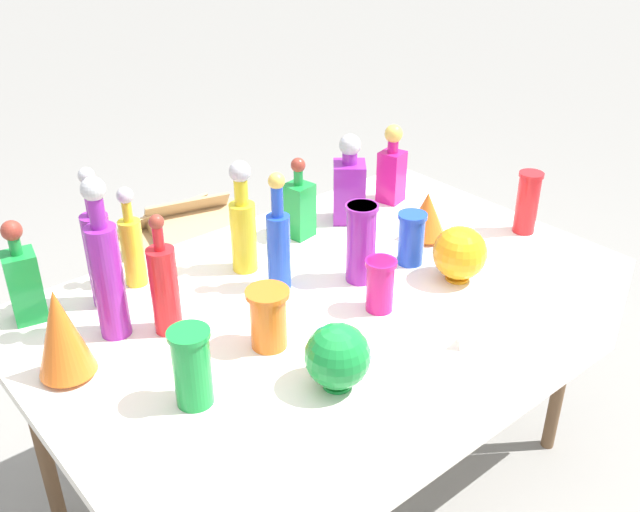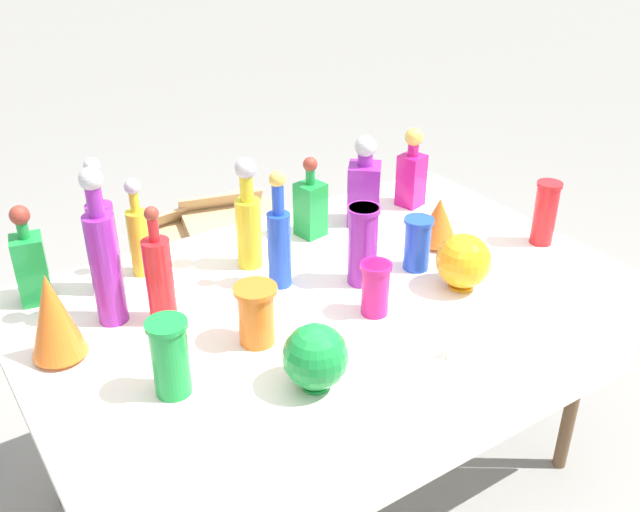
{
  "view_description": "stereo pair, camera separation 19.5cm",
  "coord_description": "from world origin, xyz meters",
  "px_view_note": "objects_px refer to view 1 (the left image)",
  "views": [
    {
      "loc": [
        -1.1,
        -1.3,
        1.81
      ],
      "look_at": [
        0.0,
        0.0,
        0.86
      ],
      "focal_mm": 40.0,
      "sensor_mm": 36.0,
      "label": 1
    },
    {
      "loc": [
        -0.95,
        -1.42,
        1.81
      ],
      "look_at": [
        0.0,
        0.0,
        0.86
      ],
      "focal_mm": 40.0,
      "sensor_mm": 36.0,
      "label": 2
    }
  ],
  "objects_px": {
    "tall_bottle_0": "(243,224)",
    "slender_vase_1": "(268,316)",
    "slender_vase_3": "(192,365)",
    "fluted_vase_0": "(61,332)",
    "slender_vase_0": "(528,201)",
    "fluted_vase_1": "(427,215)",
    "square_decanter_1": "(392,168)",
    "round_bowl_1": "(338,356)",
    "tall_bottle_2": "(132,245)",
    "cardboard_box_behind_right": "(182,266)",
    "tall_bottle_3": "(278,242)",
    "cardboard_box_behind_left": "(206,261)",
    "square_decanter_2": "(23,280)",
    "tall_bottle_4": "(164,286)",
    "slender_vase_4": "(361,241)",
    "slender_vase_5": "(411,237)",
    "square_decanter_0": "(299,206)",
    "square_decanter_3": "(349,185)",
    "slender_vase_2": "(380,283)",
    "tall_bottle_1": "(100,253)",
    "round_bowl_0": "(460,253)",
    "tall_bottle_5": "(107,270)"
  },
  "relations": [
    {
      "from": "tall_bottle_0",
      "to": "slender_vase_1",
      "type": "xyz_separation_m",
      "value": [
        -0.17,
        -0.35,
        -0.06
      ]
    },
    {
      "from": "slender_vase_3",
      "to": "fluted_vase_0",
      "type": "relative_size",
      "value": 0.82
    },
    {
      "from": "slender_vase_0",
      "to": "fluted_vase_1",
      "type": "height_order",
      "value": "slender_vase_0"
    },
    {
      "from": "square_decanter_1",
      "to": "round_bowl_1",
      "type": "bearing_deg",
      "value": -141.79
    },
    {
      "from": "tall_bottle_2",
      "to": "cardboard_box_behind_right",
      "type": "relative_size",
      "value": 0.49
    },
    {
      "from": "tall_bottle_3",
      "to": "cardboard_box_behind_left",
      "type": "distance_m",
      "value": 1.4
    },
    {
      "from": "square_decanter_1",
      "to": "slender_vase_1",
      "type": "distance_m",
      "value": 0.94
    },
    {
      "from": "square_decanter_2",
      "to": "slender_vase_1",
      "type": "distance_m",
      "value": 0.64
    },
    {
      "from": "tall_bottle_4",
      "to": "fluted_vase_0",
      "type": "relative_size",
      "value": 1.42
    },
    {
      "from": "slender_vase_0",
      "to": "slender_vase_4",
      "type": "bearing_deg",
      "value": 168.99
    },
    {
      "from": "slender_vase_1",
      "to": "slender_vase_5",
      "type": "distance_m",
      "value": 0.57
    },
    {
      "from": "square_decanter_0",
      "to": "slender_vase_0",
      "type": "height_order",
      "value": "square_decanter_0"
    },
    {
      "from": "square_decanter_0",
      "to": "square_decanter_3",
      "type": "xyz_separation_m",
      "value": [
        0.2,
        -0.02,
        0.02
      ]
    },
    {
      "from": "slender_vase_0",
      "to": "slender_vase_2",
      "type": "bearing_deg",
      "value": -177.64
    },
    {
      "from": "slender_vase_3",
      "to": "square_decanter_1",
      "type": "bearing_deg",
      "value": 23.74
    },
    {
      "from": "tall_bottle_2",
      "to": "slender_vase_4",
      "type": "bearing_deg",
      "value": -38.25
    },
    {
      "from": "tall_bottle_1",
      "to": "fluted_vase_0",
      "type": "height_order",
      "value": "tall_bottle_1"
    },
    {
      "from": "slender_vase_4",
      "to": "fluted_vase_0",
      "type": "distance_m",
      "value": 0.82
    },
    {
      "from": "tall_bottle_2",
      "to": "slender_vase_0",
      "type": "distance_m",
      "value": 1.22
    },
    {
      "from": "tall_bottle_1",
      "to": "tall_bottle_2",
      "type": "height_order",
      "value": "tall_bottle_1"
    },
    {
      "from": "round_bowl_1",
      "to": "cardboard_box_behind_left",
      "type": "bearing_deg",
      "value": 69.6
    },
    {
      "from": "tall_bottle_4",
      "to": "square_decanter_2",
      "type": "xyz_separation_m",
      "value": [
        -0.25,
        0.28,
        -0.01
      ]
    },
    {
      "from": "cardboard_box_behind_right",
      "to": "slender_vase_4",
      "type": "bearing_deg",
      "value": -95.75
    },
    {
      "from": "slender_vase_1",
      "to": "fluted_vase_1",
      "type": "height_order",
      "value": "same"
    },
    {
      "from": "square_decanter_2",
      "to": "slender_vase_4",
      "type": "distance_m",
      "value": 0.89
    },
    {
      "from": "square_decanter_2",
      "to": "slender_vase_3",
      "type": "distance_m",
      "value": 0.58
    },
    {
      "from": "square_decanter_1",
      "to": "square_decanter_2",
      "type": "height_order",
      "value": "square_decanter_2"
    },
    {
      "from": "tall_bottle_3",
      "to": "tall_bottle_0",
      "type": "bearing_deg",
      "value": 96.54
    },
    {
      "from": "square_decanter_3",
      "to": "fluted_vase_0",
      "type": "relative_size",
      "value": 1.3
    },
    {
      "from": "square_decanter_0",
      "to": "square_decanter_3",
      "type": "bearing_deg",
      "value": -5.03
    },
    {
      "from": "tall_bottle_1",
      "to": "square_decanter_0",
      "type": "distance_m",
      "value": 0.65
    },
    {
      "from": "slender_vase_4",
      "to": "tall_bottle_2",
      "type": "bearing_deg",
      "value": 141.75
    },
    {
      "from": "tall_bottle_0",
      "to": "slender_vase_5",
      "type": "xyz_separation_m",
      "value": [
        0.4,
        -0.29,
        -0.06
      ]
    },
    {
      "from": "square_decanter_2",
      "to": "fluted_vase_1",
      "type": "height_order",
      "value": "square_decanter_2"
    },
    {
      "from": "tall_bottle_0",
      "to": "square_decanter_3",
      "type": "xyz_separation_m",
      "value": [
        0.45,
        0.05,
        -0.02
      ]
    },
    {
      "from": "fluted_vase_1",
      "to": "round_bowl_1",
      "type": "bearing_deg",
      "value": -152.22
    },
    {
      "from": "slender_vase_0",
      "to": "round_bowl_1",
      "type": "relative_size",
      "value": 1.28
    },
    {
      "from": "slender_vase_3",
      "to": "round_bowl_0",
      "type": "distance_m",
      "value": 0.85
    },
    {
      "from": "tall_bottle_5",
      "to": "square_decanter_2",
      "type": "distance_m",
      "value": 0.26
    },
    {
      "from": "tall_bottle_3",
      "to": "tall_bottle_4",
      "type": "height_order",
      "value": "tall_bottle_3"
    },
    {
      "from": "tall_bottle_1",
      "to": "square_decanter_2",
      "type": "height_order",
      "value": "tall_bottle_1"
    },
    {
      "from": "slender_vase_3",
      "to": "slender_vase_4",
      "type": "distance_m",
      "value": 0.66
    },
    {
      "from": "square_decanter_1",
      "to": "cardboard_box_behind_left",
      "type": "bearing_deg",
      "value": 103.86
    },
    {
      "from": "tall_bottle_0",
      "to": "square_decanter_0",
      "type": "xyz_separation_m",
      "value": [
        0.25,
        0.07,
        -0.04
      ]
    },
    {
      "from": "tall_bottle_5",
      "to": "slender_vase_5",
      "type": "xyz_separation_m",
      "value": [
        0.83,
        -0.23,
        -0.1
      ]
    },
    {
      "from": "tall_bottle_0",
      "to": "tall_bottle_2",
      "type": "bearing_deg",
      "value": 155.13
    },
    {
      "from": "square_decanter_3",
      "to": "cardboard_box_behind_left",
      "type": "relative_size",
      "value": 0.57
    },
    {
      "from": "fluted_vase_1",
      "to": "tall_bottle_1",
      "type": "bearing_deg",
      "value": 162.33
    },
    {
      "from": "tall_bottle_3",
      "to": "slender_vase_3",
      "type": "bearing_deg",
      "value": -148.57
    },
    {
      "from": "slender_vase_4",
      "to": "round_bowl_1",
      "type": "height_order",
      "value": "slender_vase_4"
    }
  ]
}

